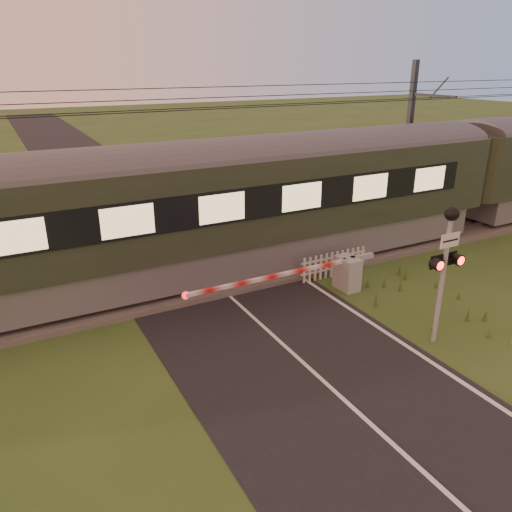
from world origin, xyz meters
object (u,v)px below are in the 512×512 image
boom_gate (340,273)px  crossing_signal (446,252)px  catenary_mast (409,140)px  train (459,174)px  picket_fence (334,264)px

boom_gate → crossing_signal: (0.31, -3.66, 1.90)m
crossing_signal → catenary_mast: 11.32m
train → picket_fence: (-7.72, -1.89, -1.96)m
boom_gate → picket_fence: 1.12m
train → crossing_signal: (-7.92, -6.54, 0.09)m
boom_gate → crossing_signal: bearing=-85.1°
train → catenary_mast: 2.66m
boom_gate → crossing_signal: crossing_signal is taller
catenary_mast → boom_gate: bearing=-145.4°
train → picket_fence: bearing=-166.2°
boom_gate → picket_fence: (0.51, 0.98, -0.15)m
catenary_mast → train: bearing=-69.3°
train → catenary_mast: size_ratio=6.61×
boom_gate → picket_fence: bearing=62.4°
train → picket_fence: train is taller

